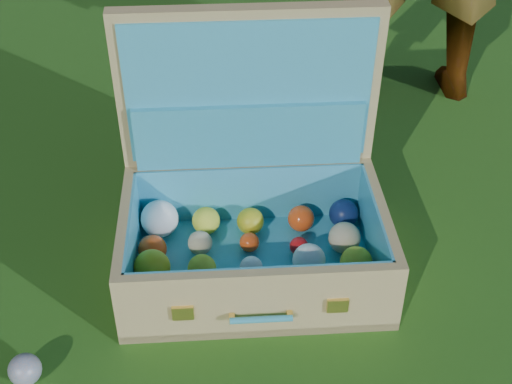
# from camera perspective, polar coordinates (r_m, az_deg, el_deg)

# --- Properties ---
(ground) EXTENTS (60.00, 60.00, 0.00)m
(ground) POSITION_cam_1_polar(r_m,az_deg,el_deg) (1.57, 4.46, -10.49)
(ground) COLOR #215114
(ground) RESTS_ON ground
(stray_ball) EXTENTS (0.07, 0.07, 0.07)m
(stray_ball) POSITION_cam_1_polar(r_m,az_deg,el_deg) (1.51, -18.00, -13.37)
(stray_ball) COLOR teal
(stray_ball) RESTS_ON ground
(suitcase) EXTENTS (0.64, 0.50, 0.58)m
(suitcase) POSITION_cam_1_polar(r_m,az_deg,el_deg) (1.63, -0.40, -0.67)
(suitcase) COLOR tan
(suitcase) RESTS_ON ground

